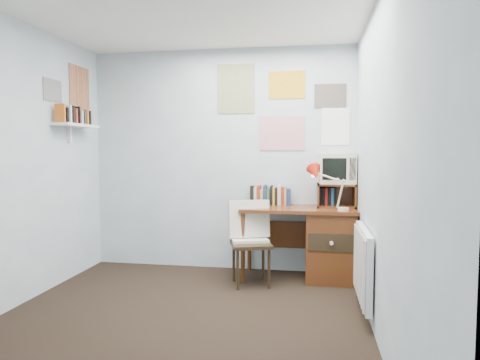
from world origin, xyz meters
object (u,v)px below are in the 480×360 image
Objects in this scene: desk at (324,241)px; tv_riser at (336,195)px; crt_tv at (336,167)px; radiator at (363,265)px; desk_chair at (251,244)px; desk_lamp at (344,190)px; wall_shelf at (76,125)px.

desk is 3.00× the size of tv_riser.
crt_tv reaches higher than desk.
desk is at bearing -137.04° from tv_riser.
crt_tv reaches higher than radiator.
desk_lamp is (0.91, 0.13, 0.55)m from desk_chair.
desk_lamp is 0.38m from crt_tv.
radiator is (0.17, -1.04, -0.47)m from tv_riser.
tv_riser reaches higher than radiator.
desk is at bearing -136.66° from crt_tv.
tv_riser is at bearing 10.32° from wall_shelf.
radiator is at bearing -80.72° from tv_riser.
desk is at bearing 8.40° from wall_shelf.
desk_lamp is 1.11× the size of crt_tv.
desk_chair is 2.02× the size of desk_lamp.
desk_lamp is at bearing -45.32° from desk.
tv_riser is (-0.06, 0.29, -0.08)m from desk_lamp.
desk is at bearing 107.24° from radiator.
crt_tv is 0.46× the size of radiator.
wall_shelf is (-2.86, 0.55, 1.20)m from radiator.
tv_riser is 1.15m from radiator.
desk is at bearing 4.61° from desk_chair.
desk_chair is 1.23m from crt_tv.
desk_lamp reaches higher than desk.
tv_riser is at bearing 8.03° from desk_chair.
crt_tv is at bearing 95.01° from tv_riser.
desk_lamp is 2.83m from wall_shelf.
wall_shelf is (-2.69, -0.51, 0.44)m from crt_tv.
desk_chair is 1.03× the size of radiator.
crt_tv reaches higher than tv_riser.
wall_shelf is at bearing -171.60° from desk.
desk is 0.80m from desk_chair.
desk_chair is 1.06m from tv_riser.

